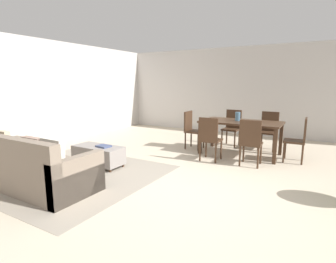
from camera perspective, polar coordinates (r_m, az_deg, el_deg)
name	(u,v)px	position (r m, az deg, el deg)	size (l,w,h in m)	color
ground_plane	(180,189)	(4.22, 2.67, -12.11)	(10.80, 10.80, 0.00)	beige
wall_back	(257,91)	(8.65, 18.49, 8.11)	(9.00, 0.12, 2.70)	beige
wall_left	(27,93)	(7.45, -27.75, 7.17)	(0.12, 11.00, 2.70)	beige
area_rug	(70,174)	(5.15, -20.19, -8.51)	(3.00, 2.80, 0.01)	gray
couch	(29,168)	(4.75, -27.50, -6.90)	(2.23, 0.91, 0.86)	gray
ottoman_table	(98,155)	(5.43, -14.58, -4.77)	(1.01, 0.46, 0.40)	gray
dining_table	(241,125)	(6.23, 15.22, 1.31)	(1.74, 0.92, 0.76)	#422B1C
dining_chair_near_left	(210,137)	(5.57, 8.86, -1.08)	(0.41, 0.41, 0.92)	#422B1C
dining_chair_near_right	(251,140)	(5.40, 17.16, -1.77)	(0.42, 0.42, 0.92)	#422B1C
dining_chair_far_left	(232,126)	(7.12, 13.51, 1.25)	(0.42, 0.42, 0.92)	#422B1C
dining_chair_far_right	(269,128)	(6.92, 20.66, 0.62)	(0.41, 0.41, 0.92)	#422B1C
dining_chair_head_east	(299,137)	(6.04, 26.16, -1.13)	(0.42, 0.42, 0.92)	#422B1C
dining_chair_head_west	(192,128)	(6.62, 5.04, 0.83)	(0.40, 0.40, 0.92)	#422B1C
vase_centerpiece	(238,116)	(6.26, 14.62, 3.11)	(0.11, 0.11, 0.20)	slate
book_on_ottoman	(104,146)	(5.29, -13.54, -3.05)	(0.26, 0.20, 0.03)	#3F4C72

